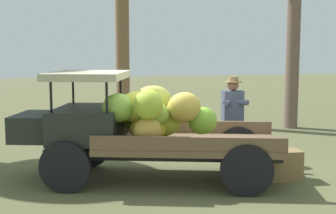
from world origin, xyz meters
The scene contains 4 objects.
ground_plane centered at (0.00, 0.00, 0.00)m, with size 60.00×60.00×0.00m, color brown.
truck centered at (0.91, -0.06, 0.94)m, with size 4.66×2.89×1.84m.
farmer centered at (-1.30, -0.90, 0.96)m, with size 0.52×0.48×1.69m.
wooden_crate centered at (-1.60, 0.62, 0.26)m, with size 0.55×0.40×0.52m, color olive.
Camera 1 is at (2.39, 7.58, 2.22)m, focal length 49.84 mm.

